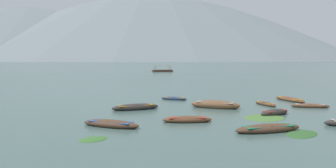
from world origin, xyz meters
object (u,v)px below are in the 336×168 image
Objects in this scene: rowboat_3 at (274,113)px; rowboat_1 at (136,107)px; rowboat_2 at (265,104)px; rowboat_4 at (215,105)px; rowboat_10 at (111,124)px; rowboat_9 at (174,99)px; rowboat_8 at (310,106)px; rowboat_7 at (268,128)px; ferry_0 at (162,71)px; rowboat_0 at (187,120)px; rowboat_6 at (290,99)px.

rowboat_1 is at bearing 170.45° from rowboat_3.
rowboat_3 is (11.67, -1.96, -0.03)m from rowboat_1.
rowboat_2 is 5.12m from rowboat_3.
rowboat_4 is 11.25m from rowboat_10.
rowboat_4 is (7.25, 1.28, 0.07)m from rowboat_1.
rowboat_4 is 1.53× the size of rowboat_9.
rowboat_10 is (-16.73, -8.80, 0.03)m from rowboat_8.
rowboat_4 is 1.36× the size of rowboat_8.
ferry_0 is at bearing 98.03° from rowboat_7.
rowboat_1 is 0.92× the size of rowboat_4.
rowboat_6 is at bearing 45.35° from rowboat_0.
rowboat_3 is 0.97× the size of rowboat_9.
ferry_0 reaches higher than rowboat_8.
rowboat_4 is at bearing -175.54° from rowboat_8.
rowboat_10 is 91.44m from ferry_0.
rowboat_3 is 13.16m from rowboat_10.
rowboat_10 is (-5.11, -1.73, 0.01)m from rowboat_0.
rowboat_10 is (-12.93, -9.93, 0.05)m from rowboat_2.
rowboat_3 reaches higher than rowboat_9.
rowboat_3 is 0.64× the size of rowboat_4.
rowboat_7 is at bearing -104.72° from rowboat_2.
rowboat_8 is at bearing 4.46° from rowboat_4.
rowboat_0 is 13.60m from rowboat_8.
rowboat_4 is at bearing 143.73° from rowboat_3.
rowboat_6 is (15.88, 6.38, -0.04)m from rowboat_1.
rowboat_4 is (2.70, 6.37, 0.10)m from rowboat_0.
rowboat_8 is 18.90m from rowboat_10.
rowboat_8 is at bearing 6.98° from rowboat_1.
rowboat_7 reaches higher than rowboat_9.
ferry_0 reaches higher than rowboat_9.
rowboat_8 reaches higher than rowboat_2.
ferry_0 reaches higher than rowboat_2.
rowboat_3 reaches higher than rowboat_0.
ferry_0 is (-3.46, 84.57, 0.25)m from rowboat_1.
rowboat_9 is (-1.30, 11.74, -0.04)m from rowboat_0.
rowboat_6 is at bearing 93.73° from rowboat_8.
rowboat_4 reaches higher than rowboat_9.
ferry_0 is (-19.34, 78.20, 0.29)m from rowboat_6.
rowboat_7 is at bearing -26.92° from rowboat_0.
rowboat_7 is (9.55, -7.63, -0.02)m from rowboat_1.
rowboat_7 is at bearing -110.57° from rowboat_3.
rowboat_10 reaches higher than rowboat_2.
rowboat_3 is at bearing -80.08° from ferry_0.
ferry_0 reaches higher than rowboat_3.
rowboat_7 is 1.08× the size of rowboat_10.
rowboat_3 is 0.38× the size of ferry_0.
ferry_0 is at bearing 92.34° from rowboat_1.
rowboat_8 is at bearing 55.43° from rowboat_7.
rowboat_2 is 1.01× the size of rowboat_3.
rowboat_4 is 6.70m from rowboat_9.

